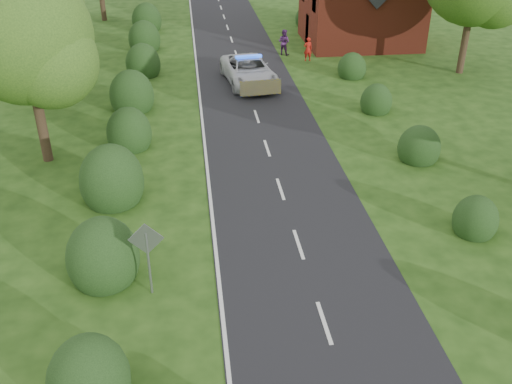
{
  "coord_description": "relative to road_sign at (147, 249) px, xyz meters",
  "views": [
    {
      "loc": [
        -3.47,
        -12.16,
        11.4
      ],
      "look_at": [
        -1.3,
        5.62,
        1.3
      ],
      "focal_mm": 40.0,
      "sensor_mm": 36.0,
      "label": 1
    }
  ],
  "objects": [
    {
      "name": "ground",
      "position": [
        5.0,
        -2.0,
        -1.65
      ],
      "size": [
        120.0,
        120.0,
        0.0
      ],
      "primitive_type": "plane",
      "color": "#1F3F11"
    },
    {
      "name": "road",
      "position": [
        5.0,
        13.0,
        -1.64
      ],
      "size": [
        6.0,
        70.0,
        0.02
      ],
      "primitive_type": "cube",
      "color": "black",
      "rests_on": "ground"
    },
    {
      "name": "road_markings",
      "position": [
        3.4,
        10.93,
        -1.63
      ],
      "size": [
        4.96,
        70.0,
        0.01
      ],
      "color": "white",
      "rests_on": "road"
    },
    {
      "name": "hedgerow_left",
      "position": [
        -1.51,
        9.69,
        -0.91
      ],
      "size": [
        2.75,
        50.41,
        3.0
      ],
      "color": "#1B3314",
      "rests_on": "ground"
    },
    {
      "name": "hedgerow_right",
      "position": [
        11.6,
        9.21,
        -1.1
      ],
      "size": [
        2.1,
        45.78,
        2.1
      ],
      "color": "#1B3314",
      "rests_on": "ground"
    },
    {
      "name": "tree_left_a",
      "position": [
        -4.75,
        9.86,
        3.69
      ],
      "size": [
        5.74,
        5.6,
        8.38
      ],
      "color": "#332316",
      "rests_on": "ground"
    },
    {
      "name": "tree_left_b",
      "position": [
        -6.25,
        17.86,
        3.39
      ],
      "size": [
        5.74,
        5.6,
        8.07
      ],
      "color": "#332316",
      "rests_on": "ground"
    },
    {
      "name": "road_sign",
      "position": [
        0.0,
        0.0,
        0.0
      ],
      "size": [
        1.06,
        0.08,
        2.53
      ],
      "color": "gray",
      "rests_on": "ground"
    },
    {
      "name": "police_van",
      "position": [
        5.18,
        19.44,
        -0.85
      ],
      "size": [
        3.36,
        6.11,
        1.76
      ],
      "rotation": [
        0.0,
        0.0,
        0.12
      ],
      "color": "silver",
      "rests_on": "ground"
    },
    {
      "name": "pedestrian_red",
      "position": [
        9.73,
        23.79,
        -0.85
      ],
      "size": [
        0.62,
        0.44,
        1.62
      ],
      "primitive_type": "imported",
      "rotation": [
        0.0,
        0.0,
        3.23
      ],
      "color": "#AD1911",
      "rests_on": "ground"
    },
    {
      "name": "pedestrian_purple",
      "position": [
        8.35,
        25.51,
        -0.77
      ],
      "size": [
        1.09,
        1.05,
        1.78
      ],
      "primitive_type": "imported",
      "rotation": [
        0.0,
        0.0,
        2.52
      ],
      "color": "#5C2A69",
      "rests_on": "ground"
    }
  ]
}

